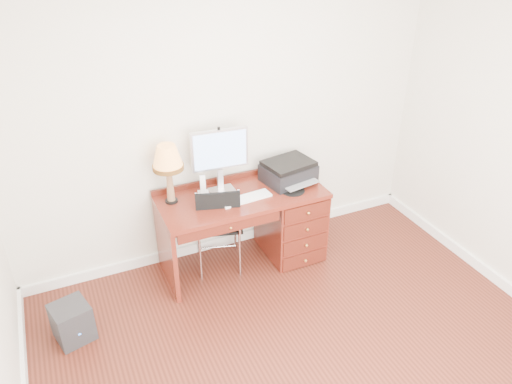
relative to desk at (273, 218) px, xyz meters
name	(u,v)px	position (x,y,z in m)	size (l,w,h in m)	color
ground	(315,367)	(-0.32, -1.40, -0.41)	(4.00, 4.00, 0.00)	#3B150D
room_shell	(278,308)	(-0.32, -0.77, -0.36)	(4.00, 4.00, 4.00)	silver
desk	(273,218)	(0.00, 0.00, 0.00)	(1.50, 0.67, 0.75)	maroon
monitor	(220,153)	(-0.46, 0.16, 0.71)	(0.51, 0.18, 0.59)	silver
keyboard	(246,198)	(-0.32, -0.09, 0.35)	(0.46, 0.13, 0.02)	white
mouse_pad	(293,190)	(0.13, -0.13, 0.35)	(0.22, 0.22, 0.04)	black
printer	(288,171)	(0.18, 0.06, 0.44)	(0.51, 0.43, 0.20)	black
leg_lamp	(168,161)	(-0.93, 0.14, 0.73)	(0.26, 0.26, 0.54)	black
phone	(203,191)	(-0.64, 0.11, 0.40)	(0.12, 0.12, 0.20)	white
pen_cup	(272,175)	(0.04, 0.14, 0.39)	(0.08, 0.08, 0.10)	black
chair	(220,219)	(-0.54, -0.01, 0.13)	(0.52, 0.53, 0.90)	black
equipment_box	(72,322)	(-1.92, -0.35, -0.25)	(0.27, 0.27, 0.32)	black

